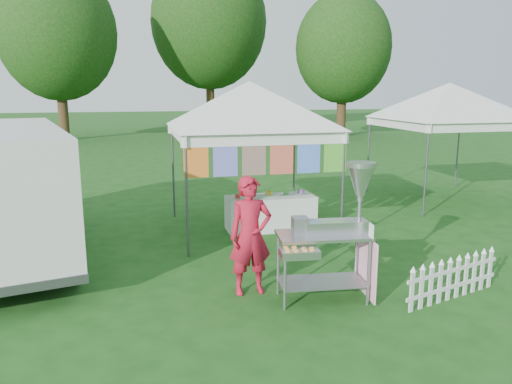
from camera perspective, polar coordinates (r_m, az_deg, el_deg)
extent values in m
plane|color=#184914|center=(7.19, 5.76, -11.69)|extent=(120.00, 120.00, 0.00)
cylinder|color=#59595E|center=(8.52, -7.91, -0.59)|extent=(0.04, 0.04, 2.10)
cylinder|color=#59595E|center=(9.24, 9.88, 0.31)|extent=(0.04, 0.04, 2.10)
cylinder|color=#59595E|center=(11.30, -9.45, 2.39)|extent=(0.04, 0.04, 2.10)
cylinder|color=#59595E|center=(11.85, 4.38, 2.95)|extent=(0.04, 0.04, 2.10)
cube|color=white|center=(8.63, 1.38, 6.06)|extent=(3.00, 0.03, 0.22)
cube|color=white|center=(11.38, -2.41, 7.43)|extent=(3.00, 0.03, 0.22)
pyramid|color=white|center=(9.96, -0.79, 12.58)|extent=(4.24, 4.24, 0.90)
cylinder|color=#59595E|center=(8.62, 1.39, 6.59)|extent=(3.00, 0.03, 0.03)
cube|color=#DF4318|center=(8.42, -6.88, 3.99)|extent=(0.42, 0.01, 0.70)
cube|color=purple|center=(8.49, -3.53, 4.12)|extent=(0.42, 0.01, 0.70)
cube|color=#F65F0C|center=(8.59, -0.24, 4.23)|extent=(0.42, 0.01, 0.70)
cube|color=#D91B5B|center=(8.73, 2.96, 4.33)|extent=(0.42, 0.01, 0.70)
cube|color=blue|center=(8.88, 6.06, 4.41)|extent=(0.42, 0.01, 0.70)
cube|color=#189036|center=(9.06, 9.04, 4.48)|extent=(0.42, 0.01, 0.70)
cylinder|color=#59595E|center=(11.79, 18.85, 2.31)|extent=(0.04, 0.04, 2.10)
cylinder|color=#59595E|center=(14.24, 12.71, 4.17)|extent=(0.04, 0.04, 2.10)
cylinder|color=#59595E|center=(15.71, 22.05, 4.28)|extent=(0.04, 0.04, 2.10)
cube|color=white|center=(12.52, 24.66, 6.77)|extent=(3.00, 0.03, 0.22)
cube|color=white|center=(14.84, 17.84, 7.88)|extent=(3.00, 0.03, 0.22)
pyramid|color=white|center=(13.63, 21.28, 11.57)|extent=(4.24, 4.24, 0.90)
cylinder|color=#59595E|center=(12.51, 24.69, 7.13)|extent=(3.00, 0.03, 0.03)
cylinder|color=#3C2315|center=(30.44, -21.24, 9.30)|extent=(0.56, 0.56, 3.96)
ellipsoid|color=#325718|center=(30.58, -21.79, 16.55)|extent=(6.40, 6.40, 7.36)
cylinder|color=#3C2315|center=(34.61, -5.25, 10.96)|extent=(0.56, 0.56, 4.84)
ellipsoid|color=#325718|center=(34.87, -5.40, 18.75)|extent=(7.60, 7.60, 8.74)
cylinder|color=#3C2315|center=(30.77, 9.73, 9.52)|extent=(0.56, 0.56, 3.52)
ellipsoid|color=#325718|center=(30.84, 9.96, 15.92)|extent=(5.60, 5.60, 6.44)
cylinder|color=gray|center=(6.57, 3.33, -9.62)|extent=(0.05, 0.05, 0.92)
cylinder|color=gray|center=(6.86, 12.74, -8.95)|extent=(0.05, 0.05, 0.92)
cylinder|color=gray|center=(7.04, 2.54, -8.11)|extent=(0.05, 0.05, 0.92)
cylinder|color=gray|center=(7.32, 11.35, -7.57)|extent=(0.05, 0.05, 0.92)
cube|color=gray|center=(7.00, 7.52, -10.13)|extent=(1.22, 0.71, 0.02)
cube|color=#B7B7BC|center=(6.78, 7.67, -4.91)|extent=(1.29, 0.75, 0.04)
cube|color=#B7B7BC|center=(6.85, 9.07, -3.93)|extent=(0.89, 0.35, 0.15)
cube|color=gray|center=(6.72, 5.06, -3.82)|extent=(0.23, 0.25, 0.23)
cylinder|color=gray|center=(6.86, 11.79, -0.88)|extent=(0.06, 0.06, 0.92)
cone|color=#B7B7BC|center=(6.81, 11.88, 1.22)|extent=(0.41, 0.41, 0.41)
cylinder|color=#B7B7BC|center=(6.78, 11.96, 3.09)|extent=(0.43, 0.43, 0.06)
cube|color=#B7B7BC|center=(6.36, 4.97, -6.95)|extent=(0.52, 0.36, 0.10)
cube|color=#FFABCA|center=(7.11, 12.48, -8.20)|extent=(0.11, 0.77, 0.83)
cube|color=white|center=(6.66, 13.04, -4.33)|extent=(0.03, 0.14, 0.18)
imported|color=#B2152B|center=(6.98, -0.64, -5.02)|extent=(0.63, 0.43, 1.68)
cube|color=#59595E|center=(9.60, -27.26, -4.58)|extent=(3.27, 5.70, 0.13)
cube|color=black|center=(10.02, -21.80, 3.97)|extent=(0.66, 2.85, 0.58)
cylinder|color=black|center=(8.00, -20.57, -7.18)|extent=(0.39, 0.75, 0.72)
cylinder|color=black|center=(11.27, -22.49, -1.95)|extent=(0.39, 0.75, 0.72)
cube|color=silver|center=(6.86, 17.38, -10.83)|extent=(0.07, 0.04, 0.56)
cube|color=silver|center=(6.99, 18.39, -10.47)|extent=(0.07, 0.04, 0.56)
cube|color=silver|center=(7.12, 19.35, -10.13)|extent=(0.07, 0.04, 0.56)
cube|color=silver|center=(7.25, 20.28, -9.79)|extent=(0.07, 0.04, 0.56)
cube|color=silver|center=(7.39, 21.18, -9.47)|extent=(0.07, 0.04, 0.56)
cube|color=silver|center=(7.52, 22.04, -9.15)|extent=(0.07, 0.04, 0.56)
cube|color=silver|center=(7.66, 22.87, -8.84)|extent=(0.07, 0.04, 0.56)
cube|color=silver|center=(7.80, 23.67, -8.54)|extent=(0.07, 0.04, 0.56)
cube|color=silver|center=(7.94, 24.44, -8.25)|extent=(0.07, 0.04, 0.56)
cube|color=silver|center=(8.08, 25.18, -7.97)|extent=(0.07, 0.04, 0.56)
cube|color=silver|center=(7.49, 21.56, -10.02)|extent=(1.73, 0.55, 0.05)
cube|color=silver|center=(7.41, 21.70, -8.29)|extent=(1.73, 0.55, 0.05)
cube|color=white|center=(10.27, 1.67, -2.38)|extent=(1.80, 0.70, 0.70)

